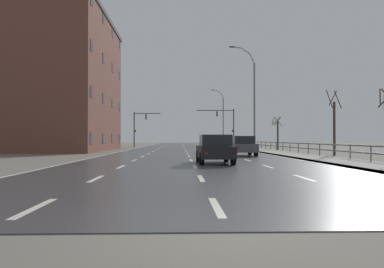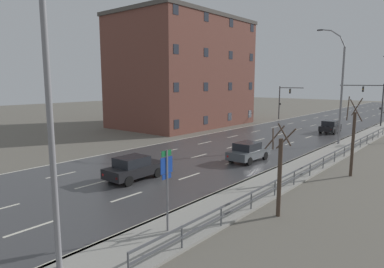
{
  "view_description": "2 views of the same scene",
  "coord_description": "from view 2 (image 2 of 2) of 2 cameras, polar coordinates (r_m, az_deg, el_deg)",
  "views": [
    {
      "loc": [
        -0.72,
        -5.51,
        1.35
      ],
      "look_at": [
        0.99,
        46.91,
        2.0
      ],
      "focal_mm": 36.04,
      "sensor_mm": 36.0,
      "label": 1
    },
    {
      "loc": [
        17.84,
        1.21,
        6.34
      ],
      "look_at": [
        0.0,
        22.68,
        2.05
      ],
      "focal_mm": 31.7,
      "sensor_mm": 36.0,
      "label": 2
    }
  ],
  "objects": [
    {
      "name": "ground_plane",
      "position": [
        50.48,
        18.7,
        1.0
      ],
      "size": [
        160.0,
        160.0,
        0.12
      ],
      "color": "#666056"
    },
    {
      "name": "road_asphalt_strip",
      "position": [
        61.75,
        22.74,
        2.19
      ],
      "size": [
        14.0,
        120.0,
        0.03
      ],
      "color": "#3D3D3F",
      "rests_on": "ground"
    },
    {
      "name": "guardrail",
      "position": [
        27.64,
        22.1,
        -3.67
      ],
      "size": [
        0.07,
        38.93,
        1.0
      ],
      "color": "#515459",
      "rests_on": "ground"
    },
    {
      "name": "street_lamp_foreground",
      "position": [
        11.68,
        -23.13,
        3.56
      ],
      "size": [
        2.24,
        0.24,
        11.03
      ],
      "color": "slate",
      "rests_on": "ground"
    },
    {
      "name": "street_lamp_midground",
      "position": [
        37.22,
        23.64,
        6.99
      ],
      "size": [
        2.88,
        0.24,
        11.66
      ],
      "color": "slate",
      "rests_on": "ground"
    },
    {
      "name": "highway_sign",
      "position": [
        14.16,
        -4.24,
        -7.8
      ],
      "size": [
        0.09,
        0.68,
        3.61
      ],
      "color": "slate",
      "rests_on": "ground"
    },
    {
      "name": "traffic_signal_right",
      "position": [
        55.38,
        28.28,
        5.38
      ],
      "size": [
        6.0,
        0.36,
        6.1
      ],
      "color": "#38383A",
      "rests_on": "ground"
    },
    {
      "name": "traffic_signal_left",
      "position": [
        59.98,
        15.14,
        5.9
      ],
      "size": [
        4.24,
        0.36,
        5.62
      ],
      "color": "#38383A",
      "rests_on": "ground"
    },
    {
      "name": "car_mid_centre",
      "position": [
        45.93,
        22.23,
        1.17
      ],
      "size": [
        2.01,
        4.19,
        1.57
      ],
      "rotation": [
        0.0,
        0.0,
        0.05
      ],
      "color": "black",
      "rests_on": "ground"
    },
    {
      "name": "car_near_right",
      "position": [
        22.51,
        -9.72,
        -5.62
      ],
      "size": [
        1.91,
        4.14,
        1.57
      ],
      "rotation": [
        0.0,
        0.0,
        0.02
      ],
      "color": "black",
      "rests_on": "ground"
    },
    {
      "name": "car_far_left",
      "position": [
        27.65,
        9.44,
        -2.92
      ],
      "size": [
        1.85,
        4.1,
        1.57
      ],
      "rotation": [
        0.0,
        0.0,
        0.0
      ],
      "color": "#474C51",
      "rests_on": "ground"
    },
    {
      "name": "brick_building",
      "position": [
        50.4,
        -1.5,
        10.35
      ],
      "size": [
        13.0,
        19.82,
        15.49
      ],
      "color": "brown",
      "rests_on": "ground"
    },
    {
      "name": "bare_tree_near",
      "position": [
        16.51,
        14.51,
        -6.22
      ],
      "size": [
        1.28,
        1.34,
        4.53
      ],
      "color": "#423328",
      "rests_on": "ground"
    },
    {
      "name": "bare_tree_mid",
      "position": [
        25.15,
        25.43,
        -0.98
      ],
      "size": [
        1.09,
        0.93,
        5.38
      ],
      "color": "#423328",
      "rests_on": "ground"
    }
  ]
}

